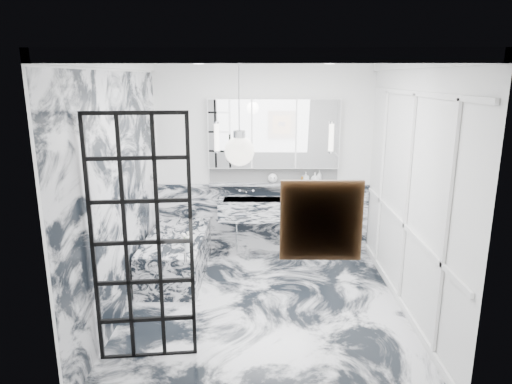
{
  "coord_description": "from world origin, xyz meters",
  "views": [
    {
      "loc": [
        -0.02,
        -4.88,
        2.61
      ],
      "look_at": [
        -0.09,
        0.5,
        1.26
      ],
      "focal_mm": 32.0,
      "sensor_mm": 36.0,
      "label": 1
    }
  ],
  "objects_px": {
    "crittall_door": "(142,242)",
    "bathtub": "(177,255)",
    "trough_sink": "(273,209)",
    "mirror_cabinet": "(274,134)"
  },
  "relations": [
    {
      "from": "trough_sink",
      "to": "mirror_cabinet",
      "type": "relative_size",
      "value": 0.84
    },
    {
      "from": "crittall_door",
      "to": "bathtub",
      "type": "xyz_separation_m",
      "value": [
        -0.07,
        1.89,
        -0.89
      ]
    },
    {
      "from": "bathtub",
      "to": "mirror_cabinet",
      "type": "bearing_deg",
      "value": 32.06
    },
    {
      "from": "trough_sink",
      "to": "bathtub",
      "type": "bearing_deg",
      "value": -153.52
    },
    {
      "from": "bathtub",
      "to": "crittall_door",
      "type": "bearing_deg",
      "value": -87.82
    },
    {
      "from": "crittall_door",
      "to": "mirror_cabinet",
      "type": "bearing_deg",
      "value": 58.73
    },
    {
      "from": "trough_sink",
      "to": "bathtub",
      "type": "height_order",
      "value": "trough_sink"
    },
    {
      "from": "trough_sink",
      "to": "bathtub",
      "type": "relative_size",
      "value": 0.97
    },
    {
      "from": "trough_sink",
      "to": "mirror_cabinet",
      "type": "xyz_separation_m",
      "value": [
        -0.0,
        0.17,
        1.09
      ]
    },
    {
      "from": "mirror_cabinet",
      "to": "bathtub",
      "type": "xyz_separation_m",
      "value": [
        -1.32,
        -0.83,
        -1.54
      ]
    }
  ]
}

